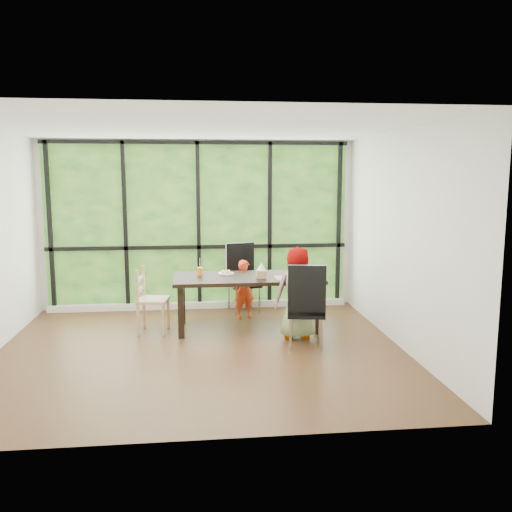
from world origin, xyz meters
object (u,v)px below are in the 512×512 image
at_px(child_toddler, 245,289).
at_px(child_older, 298,293).
at_px(green_cup, 311,274).
at_px(orange_cup, 200,271).
at_px(tissue_box, 261,274).
at_px(plate_far, 226,273).
at_px(chair_window_leather, 244,278).
at_px(dining_table, 248,302).
at_px(chair_end_beech, 153,300).
at_px(plate_near, 293,278).
at_px(white_mug, 316,272).
at_px(chair_interior_leather, 306,305).

xyz_separation_m(child_toddler, child_older, (0.61, -1.07, 0.17)).
height_order(child_older, green_cup, child_older).
distance_m(child_toddler, child_older, 1.24).
distance_m(orange_cup, tissue_box, 0.89).
relative_size(orange_cup, green_cup, 0.90).
bearing_deg(plate_far, tissue_box, -38.12).
xyz_separation_m(chair_window_leather, tissue_box, (0.15, -1.07, 0.27)).
height_order(dining_table, chair_end_beech, chair_end_beech).
distance_m(plate_far, green_cup, 1.23).
height_order(plate_near, white_mug, white_mug).
height_order(chair_interior_leather, plate_far, chair_interior_leather).
relative_size(plate_near, white_mug, 2.88).
distance_m(chair_window_leather, chair_end_beech, 1.64).
distance_m(orange_cup, white_mug, 1.64).
relative_size(chair_window_leather, tissue_box, 8.39).
bearing_deg(child_older, child_toddler, -59.52).
bearing_deg(chair_end_beech, child_older, -97.14).
distance_m(chair_interior_leather, child_older, 0.38).
height_order(dining_table, orange_cup, orange_cup).
height_order(child_toddler, orange_cup, child_toddler).
distance_m(dining_table, child_toddler, 0.56).
relative_size(chair_interior_leather, orange_cup, 9.46).
distance_m(chair_interior_leather, green_cup, 0.69).
xyz_separation_m(child_toddler, orange_cup, (-0.67, -0.41, 0.36)).
height_order(dining_table, child_older, child_older).
relative_size(plate_near, tissue_box, 1.97).
height_order(chair_interior_leather, child_toddler, chair_interior_leather).
bearing_deg(chair_end_beech, chair_window_leather, -47.47).
distance_m(dining_table, child_older, 0.83).
distance_m(chair_window_leather, child_toddler, 0.38).
bearing_deg(tissue_box, chair_window_leather, 97.76).
height_order(chair_end_beech, white_mug, chair_end_beech).
xyz_separation_m(child_older, white_mug, (0.36, 0.53, 0.18)).
distance_m(plate_near, tissue_box, 0.44).
relative_size(orange_cup, white_mug, 1.30).
distance_m(child_toddler, tissue_box, 0.81).
bearing_deg(plate_far, child_toddler, 48.87).
xyz_separation_m(chair_interior_leather, white_mug, (0.33, 0.91, 0.25)).
distance_m(chair_end_beech, plate_near, 1.95).
distance_m(plate_far, plate_near, 1.00).
bearing_deg(chair_end_beech, orange_cup, -68.24).
distance_m(plate_near, white_mug, 0.44).
bearing_deg(chair_window_leather, green_cup, -70.04).
relative_size(chair_window_leather, plate_near, 4.26).
bearing_deg(plate_near, child_toddler, 127.68).
xyz_separation_m(plate_near, white_mug, (0.37, 0.24, 0.04)).
distance_m(chair_window_leather, plate_far, 0.81).
relative_size(child_older, plate_far, 5.31).
bearing_deg(child_toddler, green_cup, -58.54).
bearing_deg(plate_far, chair_window_leather, 65.91).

